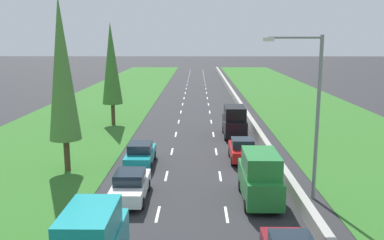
# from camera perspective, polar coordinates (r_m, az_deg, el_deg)

# --- Properties ---
(ground_plane) EXTENTS (300.00, 300.00, 0.00)m
(ground_plane) POSITION_cam_1_polar(r_m,az_deg,el_deg) (59.59, 0.50, 2.59)
(ground_plane) COLOR #28282B
(ground_plane) RESTS_ON ground
(grass_verge_left) EXTENTS (14.00, 140.00, 0.04)m
(grass_verge_left) POSITION_cam_1_polar(r_m,az_deg,el_deg) (60.97, -11.49, 2.58)
(grass_verge_left) COLOR #2D6623
(grass_verge_left) RESTS_ON ground
(grass_verge_right) EXTENTS (14.00, 140.00, 0.04)m
(grass_verge_right) POSITION_cam_1_polar(r_m,az_deg,el_deg) (61.23, 14.06, 2.51)
(grass_verge_right) COLOR #2D6623
(grass_verge_right) RESTS_ON ground
(median_barrier) EXTENTS (0.44, 120.00, 0.85)m
(median_barrier) POSITION_cam_1_polar(r_m,az_deg,el_deg) (59.78, 5.98, 2.97)
(median_barrier) COLOR #9E9B93
(median_barrier) RESTS_ON ground
(lane_markings) EXTENTS (3.64, 116.00, 0.01)m
(lane_markings) POSITION_cam_1_polar(r_m,az_deg,el_deg) (59.59, 0.50, 2.60)
(lane_markings) COLOR white
(lane_markings) RESTS_ON ground
(green_van_right_lane) EXTENTS (1.96, 4.90, 2.82)m
(green_van_right_lane) POSITION_cam_1_polar(r_m,az_deg,el_deg) (23.23, 9.25, -7.66)
(green_van_right_lane) COLOR #237A33
(green_van_right_lane) RESTS_ON ground
(red_hatchback_right_lane) EXTENTS (1.74, 3.90, 1.72)m
(red_hatchback_right_lane) POSITION_cam_1_polar(r_m,az_deg,el_deg) (30.65, 6.82, -4.07)
(red_hatchback_right_lane) COLOR red
(red_hatchback_right_lane) RESTS_ON ground
(white_sedan_left_lane) EXTENTS (1.82, 4.50, 1.64)m
(white_sedan_left_lane) POSITION_cam_1_polar(r_m,az_deg,el_deg) (23.66, -8.40, -8.79)
(white_sedan_left_lane) COLOR white
(white_sedan_left_lane) RESTS_ON ground
(black_van_right_lane) EXTENTS (1.96, 4.90, 2.82)m
(black_van_right_lane) POSITION_cam_1_polar(r_m,az_deg,el_deg) (38.01, 5.80, -0.21)
(black_van_right_lane) COLOR black
(black_van_right_lane) RESTS_ON ground
(teal_sedan_left_lane) EXTENTS (1.82, 4.50, 1.64)m
(teal_sedan_left_lane) POSITION_cam_1_polar(r_m,az_deg,el_deg) (29.65, -7.04, -4.65)
(teal_sedan_left_lane) COLOR teal
(teal_sedan_left_lane) RESTS_ON ground
(poplar_tree_second) EXTENTS (2.09, 2.09, 11.52)m
(poplar_tree_second) POSITION_cam_1_polar(r_m,az_deg,el_deg) (28.41, -17.32, 6.55)
(poplar_tree_second) COLOR #4C3823
(poplar_tree_second) RESTS_ON ground
(poplar_tree_third) EXTENTS (2.06, 2.06, 10.45)m
(poplar_tree_third) POSITION_cam_1_polar(r_m,az_deg,el_deg) (43.35, -10.95, 7.54)
(poplar_tree_third) COLOR #4C3823
(poplar_tree_third) RESTS_ON ground
(street_light_mast) EXTENTS (3.20, 0.28, 9.00)m
(street_light_mast) POSITION_cam_1_polar(r_m,az_deg,el_deg) (23.32, 16.02, 1.83)
(street_light_mast) COLOR gray
(street_light_mast) RESTS_ON ground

